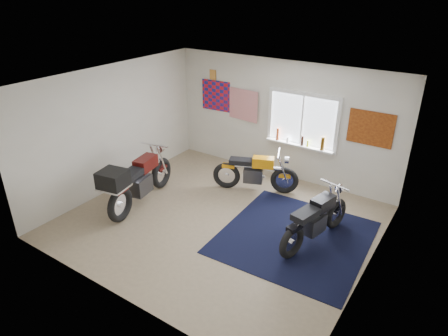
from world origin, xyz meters
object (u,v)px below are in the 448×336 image
Objects in this scene: navy_rug at (294,237)px; maroon_tourer at (136,181)px; black_chrome_bike at (315,221)px; yellow_triumph at (255,173)px.

maroon_tourer reaches higher than navy_rug.
navy_rug is 1.38× the size of black_chrome_bike.
black_chrome_bike is (0.32, 0.09, 0.42)m from navy_rug.
navy_rug is 3.29m from maroon_tourer.
yellow_triumph is at bearing -50.90° from maroon_tourer.
black_chrome_bike is 0.86× the size of maroon_tourer.
black_chrome_bike reaches higher than navy_rug.
yellow_triumph is (-1.50, 1.15, 0.41)m from navy_rug.
black_chrome_bike is at bearing -86.47° from maroon_tourer.
maroon_tourer is at bearing 117.14° from black_chrome_bike.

